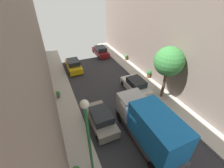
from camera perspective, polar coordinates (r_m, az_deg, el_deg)
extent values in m
plane|color=#2D2D33|center=(13.88, 9.38, -16.00)|extent=(32.00, 32.00, 0.00)
cube|color=#B7B2A8|center=(12.67, -11.85, -22.60)|extent=(2.00, 44.00, 0.15)
cube|color=#B7B2A8|center=(16.49, 24.51, -9.28)|extent=(2.00, 44.00, 0.15)
cube|color=gray|center=(13.64, -4.20, -13.23)|extent=(1.76, 4.20, 0.76)
cube|color=#1E2328|center=(13.04, -4.09, -11.55)|extent=(1.56, 2.10, 0.64)
cylinder|color=black|center=(14.73, -9.18, -10.58)|extent=(0.22, 0.64, 0.64)
cylinder|color=black|center=(15.03, -3.41, -9.04)|extent=(0.22, 0.64, 0.64)
cylinder|color=black|center=(12.70, -5.09, -19.61)|extent=(0.22, 0.64, 0.64)
cylinder|color=black|center=(13.05, 1.68, -17.47)|extent=(0.22, 0.64, 0.64)
cube|color=gold|center=(22.69, -14.14, 6.42)|extent=(1.76, 4.20, 0.76)
cube|color=#1E2328|center=(22.26, -14.30, 7.87)|extent=(1.56, 2.10, 0.64)
cylinder|color=black|center=(24.10, -16.63, 7.04)|extent=(0.22, 0.64, 0.64)
cylinder|color=black|center=(24.28, -13.01, 7.81)|extent=(0.22, 0.64, 0.64)
cylinder|color=black|center=(21.34, -15.24, 3.75)|extent=(0.22, 0.64, 0.64)
cylinder|color=black|center=(21.54, -11.19, 4.64)|extent=(0.22, 0.64, 0.64)
cube|color=white|center=(17.73, 8.67, -1.00)|extent=(1.76, 4.20, 0.76)
cube|color=#1E2328|center=(17.25, 9.12, 0.67)|extent=(1.56, 2.10, 0.64)
cylinder|color=black|center=(18.62, 4.11, 0.33)|extent=(0.22, 0.64, 0.64)
cylinder|color=black|center=(19.31, 8.23, 1.34)|extent=(0.22, 0.64, 0.64)
cylinder|color=black|center=(16.47, 9.06, -5.05)|extent=(0.22, 0.64, 0.64)
cylinder|color=black|center=(17.24, 13.48, -3.68)|extent=(0.22, 0.64, 0.64)
cube|color=maroon|center=(27.02, -4.30, 11.75)|extent=(1.76, 4.20, 0.76)
cube|color=#1E2328|center=(26.64, -4.25, 13.05)|extent=(1.56, 2.10, 0.64)
cylinder|color=black|center=(28.26, -6.90, 12.09)|extent=(0.22, 0.64, 0.64)
cylinder|color=black|center=(28.71, -3.87, 12.60)|extent=(0.22, 0.64, 0.64)
cylinder|color=black|center=(25.52, -4.73, 9.84)|extent=(0.22, 0.64, 0.64)
cylinder|color=black|center=(26.02, -1.45, 10.42)|extent=(0.22, 0.64, 0.64)
cube|color=#4C4C51|center=(12.74, 12.60, -17.40)|extent=(2.20, 6.60, 0.50)
cube|color=#B7B7BC|center=(13.31, 7.33, -7.27)|extent=(2.10, 1.80, 1.70)
cube|color=blue|center=(11.18, 16.51, -16.09)|extent=(2.24, 4.20, 2.40)
cylinder|color=black|center=(13.99, 2.96, -12.09)|extent=(0.30, 0.96, 0.96)
cylinder|color=black|center=(14.75, 9.91, -9.74)|extent=(0.30, 0.96, 0.96)
cylinder|color=black|center=(11.56, 15.46, -28.07)|extent=(0.30, 0.96, 0.96)
cylinder|color=black|center=(12.47, 23.28, -23.67)|extent=(0.30, 0.96, 0.96)
cylinder|color=brown|center=(16.78, 18.79, -0.09)|extent=(0.31, 0.31, 3.07)
sphere|color=#38843D|center=(15.58, 20.51, 7.94)|extent=(2.85, 2.85, 2.85)
cylinder|color=brown|center=(25.07, 5.32, 9.47)|extent=(0.40, 0.40, 0.42)
sphere|color=#38843D|center=(24.92, 5.37, 10.31)|extent=(0.48, 0.48, 0.48)
cylinder|color=slate|center=(17.45, -19.36, -4.18)|extent=(0.36, 0.36, 0.40)
sphere|color=#38843D|center=(17.24, -19.58, -3.18)|extent=(0.44, 0.44, 0.44)
cylinder|color=brown|center=(20.55, 13.50, 3.00)|extent=(0.50, 0.50, 0.45)
sphere|color=#2D7233|center=(20.32, 13.67, 4.12)|extent=(0.60, 0.60, 0.60)
cylinder|color=#26723F|center=(9.29, -8.36, -21.45)|extent=(0.16, 0.16, 5.48)
sphere|color=white|center=(7.10, -10.29, -7.45)|extent=(0.44, 0.44, 0.44)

